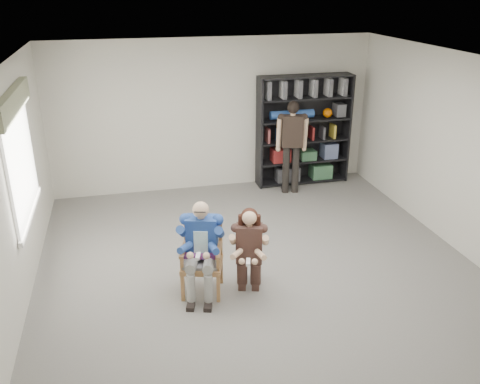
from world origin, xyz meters
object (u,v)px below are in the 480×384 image
object	(u,v)px
armchair	(202,259)
seated_man	(202,249)
bookshelf	(304,131)
standing_man	(292,148)
kneeling_woman	(249,252)

from	to	relation	value
armchair	seated_man	world-z (taller)	seated_man
bookshelf	standing_man	size ratio (longest dim) A/B	1.21
bookshelf	standing_man	world-z (taller)	bookshelf
armchair	bookshelf	xyz separation A→B (m)	(2.56, 3.36, 0.57)
kneeling_woman	bookshelf	world-z (taller)	bookshelf
armchair	seated_man	bearing A→B (deg)	0.00
kneeling_woman	bookshelf	bearing A→B (deg)	76.66
seated_man	kneeling_woman	distance (m)	0.59
bookshelf	standing_man	bearing A→B (deg)	-131.01
kneeling_woman	standing_man	size ratio (longest dim) A/B	0.66
armchair	kneeling_woman	world-z (taller)	kneeling_woman
standing_man	seated_man	bearing A→B (deg)	-115.25
standing_man	kneeling_woman	bearing A→B (deg)	-106.21
armchair	seated_man	distance (m)	0.14
seated_man	kneeling_woman	xyz separation A→B (m)	(0.58, -0.12, -0.05)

